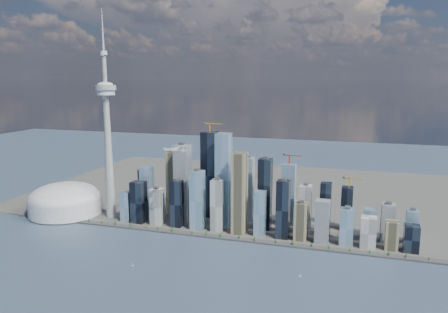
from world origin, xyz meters
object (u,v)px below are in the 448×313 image
(sailboat_west, at_px, (133,265))
(sailboat_east, at_px, (300,275))
(needle_tower, at_px, (107,133))
(airplane, at_px, (174,150))
(dome_stadium, at_px, (65,200))

(sailboat_west, bearing_deg, sailboat_east, 25.83)
(needle_tower, height_order, sailboat_west, needle_tower)
(airplane, bearing_deg, sailboat_east, -8.61)
(needle_tower, bearing_deg, dome_stadium, -175.91)
(needle_tower, bearing_deg, sailboat_west, -51.36)
(dome_stadium, height_order, sailboat_east, dome_stadium)
(airplane, distance_m, sailboat_east, 384.23)
(sailboat_east, bearing_deg, airplane, 177.53)
(sailboat_east, bearing_deg, dome_stadium, 178.46)
(sailboat_west, bearing_deg, needle_tower, 145.09)
(needle_tower, relative_size, dome_stadium, 2.75)
(airplane, relative_size, sailboat_east, 7.46)
(sailboat_west, distance_m, sailboat_east, 339.02)
(dome_stadium, height_order, sailboat_west, dome_stadium)
(needle_tower, distance_m, sailboat_east, 631.01)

